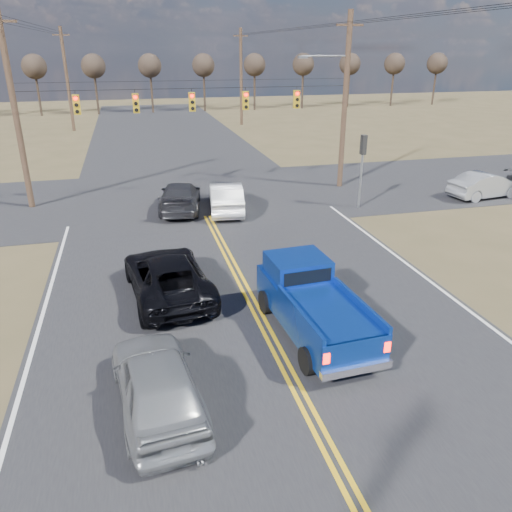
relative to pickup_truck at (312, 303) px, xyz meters
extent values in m
plane|color=brown|center=(-1.30, -2.05, -0.97)|extent=(160.00, 160.00, 0.00)
cube|color=#28282B|center=(-1.30, 7.95, -0.97)|extent=(14.00, 120.00, 0.02)
cube|color=#28282B|center=(-1.30, 15.95, -0.97)|extent=(120.00, 12.00, 0.02)
cylinder|color=#473323|center=(-10.30, 15.95, 4.03)|extent=(0.32, 0.32, 10.00)
cylinder|color=#473323|center=(7.70, 15.95, 4.03)|extent=(0.32, 0.32, 10.00)
cube|color=#473323|center=(7.70, 15.95, 8.23)|extent=(1.60, 0.12, 0.12)
cylinder|color=black|center=(-1.30, 15.95, 5.03)|extent=(18.00, 0.02, 0.02)
cylinder|color=black|center=(-1.30, 15.95, 5.43)|extent=(18.00, 0.02, 0.02)
cube|color=#B28C14|center=(-7.30, 15.95, 4.33)|extent=(0.34, 0.24, 1.00)
cylinder|color=#FF0C05|center=(-7.30, 15.81, 4.66)|extent=(0.20, 0.06, 0.20)
cylinder|color=black|center=(-7.30, 15.81, 4.33)|extent=(0.20, 0.06, 0.20)
cylinder|color=black|center=(-7.30, 15.81, 4.00)|extent=(0.20, 0.06, 0.20)
cube|color=black|center=(-7.30, 15.78, 4.77)|extent=(0.24, 0.14, 0.03)
cube|color=#B28C14|center=(-4.30, 15.95, 4.33)|extent=(0.34, 0.24, 1.00)
cylinder|color=#FF0C05|center=(-4.30, 15.81, 4.66)|extent=(0.20, 0.06, 0.20)
cylinder|color=black|center=(-4.30, 15.81, 4.33)|extent=(0.20, 0.06, 0.20)
cylinder|color=black|center=(-4.30, 15.81, 4.00)|extent=(0.20, 0.06, 0.20)
cube|color=black|center=(-4.30, 15.78, 4.77)|extent=(0.24, 0.14, 0.03)
cube|color=#B28C14|center=(-1.30, 15.95, 4.33)|extent=(0.34, 0.24, 1.00)
cylinder|color=#FF0C05|center=(-1.30, 15.81, 4.66)|extent=(0.20, 0.06, 0.20)
cylinder|color=black|center=(-1.30, 15.81, 4.33)|extent=(0.20, 0.06, 0.20)
cylinder|color=black|center=(-1.30, 15.81, 4.00)|extent=(0.20, 0.06, 0.20)
cube|color=black|center=(-1.30, 15.78, 4.77)|extent=(0.24, 0.14, 0.03)
cube|color=#B28C14|center=(1.70, 15.95, 4.33)|extent=(0.34, 0.24, 1.00)
cylinder|color=#FF0C05|center=(1.70, 15.81, 4.66)|extent=(0.20, 0.06, 0.20)
cylinder|color=black|center=(1.70, 15.81, 4.33)|extent=(0.20, 0.06, 0.20)
cylinder|color=black|center=(1.70, 15.81, 4.00)|extent=(0.20, 0.06, 0.20)
cube|color=black|center=(1.70, 15.78, 4.77)|extent=(0.24, 0.14, 0.03)
cube|color=#B28C14|center=(4.70, 15.95, 4.33)|extent=(0.34, 0.24, 1.00)
cylinder|color=#FF0C05|center=(4.70, 15.81, 4.66)|extent=(0.20, 0.06, 0.20)
cylinder|color=black|center=(4.70, 15.81, 4.33)|extent=(0.20, 0.06, 0.20)
cylinder|color=black|center=(4.70, 15.81, 4.00)|extent=(0.20, 0.06, 0.20)
cube|color=black|center=(4.70, 15.78, 4.77)|extent=(0.24, 0.14, 0.03)
cylinder|color=slate|center=(6.90, 11.45, 0.63)|extent=(0.12, 0.12, 3.20)
cube|color=black|center=(6.90, 11.45, 2.43)|extent=(0.24, 0.34, 1.00)
cylinder|color=slate|center=(6.30, 15.95, 6.63)|extent=(2.80, 0.10, 0.10)
cube|color=slate|center=(5.00, 15.95, 6.58)|extent=(0.55, 0.22, 0.14)
cylinder|color=#473323|center=(-10.30, 43.95, 4.03)|extent=(0.32, 0.32, 10.00)
cube|color=#473323|center=(-10.30, 43.95, 8.23)|extent=(1.60, 0.12, 0.12)
cylinder|color=#473323|center=(7.70, 43.95, 4.03)|extent=(0.32, 0.32, 10.00)
cube|color=#473323|center=(7.70, 43.95, 8.23)|extent=(1.60, 0.12, 0.12)
cylinder|color=black|center=(-9.60, 14.95, 8.33)|extent=(0.02, 58.00, 0.02)
cylinder|color=black|center=(7.00, 14.95, 8.33)|extent=(0.02, 58.00, 0.02)
cylinder|color=black|center=(7.70, 14.95, 8.33)|extent=(0.02, 58.00, 0.02)
cylinder|color=black|center=(8.40, 14.95, 8.33)|extent=(0.02, 58.00, 0.02)
cylinder|color=#33261C|center=(-15.30, 57.95, 1.78)|extent=(0.28, 0.28, 5.50)
sphere|color=#2D231C|center=(-15.30, 57.95, 4.93)|extent=(3.00, 3.00, 3.00)
cylinder|color=#33261C|center=(-8.30, 57.95, 1.78)|extent=(0.28, 0.28, 5.50)
sphere|color=#2D231C|center=(-8.30, 57.95, 4.93)|extent=(3.00, 3.00, 3.00)
cylinder|color=#33261C|center=(-1.30, 57.95, 1.78)|extent=(0.28, 0.28, 5.50)
sphere|color=#2D231C|center=(-1.30, 57.95, 4.93)|extent=(3.00, 3.00, 3.00)
cylinder|color=#33261C|center=(5.70, 57.95, 1.78)|extent=(0.28, 0.28, 5.50)
sphere|color=#2D231C|center=(5.70, 57.95, 4.93)|extent=(3.00, 3.00, 3.00)
cylinder|color=#33261C|center=(12.70, 57.95, 1.78)|extent=(0.28, 0.28, 5.50)
sphere|color=#2D231C|center=(12.70, 57.95, 4.93)|extent=(3.00, 3.00, 3.00)
cylinder|color=#33261C|center=(19.70, 57.95, 1.78)|extent=(0.28, 0.28, 5.50)
sphere|color=#2D231C|center=(19.70, 57.95, 4.93)|extent=(3.00, 3.00, 3.00)
cylinder|color=#33261C|center=(26.70, 57.95, 1.78)|extent=(0.28, 0.28, 5.50)
sphere|color=#2D231C|center=(26.70, 57.95, 4.93)|extent=(3.00, 3.00, 3.00)
cylinder|color=#33261C|center=(33.70, 57.95, 1.78)|extent=(0.28, 0.28, 5.50)
sphere|color=#2D231C|center=(33.70, 57.95, 4.93)|extent=(3.00, 3.00, 3.00)
cylinder|color=#33261C|center=(40.70, 57.95, 1.78)|extent=(0.28, 0.28, 5.50)
sphere|color=#2D231C|center=(40.70, 57.95, 4.93)|extent=(3.00, 3.00, 3.00)
cylinder|color=black|center=(-0.79, -1.97, -0.59)|extent=(0.35, 0.79, 0.77)
cylinder|color=black|center=(1.03, -1.85, -0.59)|extent=(0.35, 0.79, 0.77)
cylinder|color=black|center=(-1.01, 1.49, -0.59)|extent=(0.35, 0.79, 0.77)
cylinder|color=black|center=(0.82, 1.60, -0.59)|extent=(0.35, 0.79, 0.77)
cube|color=#0D3396|center=(0.01, -0.18, -0.10)|extent=(2.24, 5.31, 0.96)
cube|color=#0D3396|center=(-0.07, 1.21, 0.68)|extent=(1.88, 1.74, 0.69)
cube|color=black|center=(-0.03, 0.42, 0.68)|extent=(1.54, 0.15, 0.43)
cube|color=#0D3396|center=(-0.84, -1.25, 0.47)|extent=(0.29, 3.18, 0.19)
cube|color=#0D3396|center=(0.99, -1.13, 0.47)|extent=(0.29, 3.18, 0.19)
cube|color=#0D3396|center=(0.17, -2.75, 0.09)|extent=(1.93, 0.20, 0.58)
cube|color=silver|center=(0.17, -2.82, -0.44)|extent=(1.98, 0.29, 0.21)
cube|color=#FF0C05|center=(-0.67, -2.84, 0.04)|extent=(0.18, 0.07, 0.29)
cube|color=#FF0C05|center=(1.02, -2.74, 0.04)|extent=(0.18, 0.07, 0.29)
imported|color=gray|center=(-4.75, -2.46, -0.19)|extent=(2.31, 4.76, 1.57)
imported|color=black|center=(-4.00, 3.50, -0.21)|extent=(3.06, 5.67, 1.51)
imported|color=white|center=(-0.18, 12.63, -0.20)|extent=(2.26, 4.88, 1.55)
imported|color=#2C2D31|center=(-2.49, 13.45, -0.24)|extent=(2.88, 5.34, 1.47)
imported|color=#979A9E|center=(14.84, 11.55, -0.24)|extent=(2.16, 4.63, 1.47)
camera|label=1|loc=(-4.86, -12.37, 7.05)|focal=35.00mm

